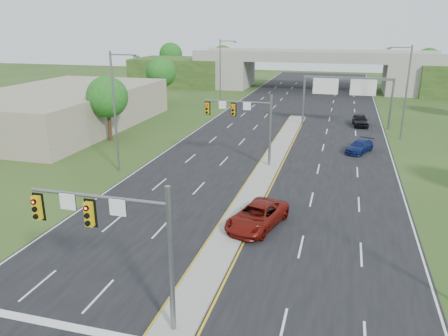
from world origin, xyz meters
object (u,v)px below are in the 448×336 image
sign_gantry (346,88)px  car_far_c (360,120)px  signal_mast_near (120,231)px  signal_mast_far (247,118)px  car_far_b (360,146)px  car_far_a (257,216)px  overpass (314,73)px

sign_gantry → car_far_c: size_ratio=2.54×
signal_mast_near → signal_mast_far: 25.00m
car_far_b → car_far_c: size_ratio=0.97×
signal_mast_far → sign_gantry: (8.95, 19.99, 0.51)m
signal_mast_near → car_far_b: signal_mast_near is taller
car_far_a → overpass: bearing=106.4°
signal_mast_near → overpass: bearing=88.4°
overpass → car_far_a: overpass is taller
overpass → sign_gantry: bearing=-79.2°
signal_mast_near → signal_mast_far: same height
signal_mast_near → signal_mast_far: size_ratio=1.00×
overpass → car_far_a: bearing=-88.7°
signal_mast_far → sign_gantry: bearing=65.9°
car_far_a → signal_mast_far: bearing=120.9°
sign_gantry → car_far_a: (-5.18, -33.38, -4.43)m
signal_mast_near → car_far_b: (10.83, 32.62, -4.07)m
overpass → signal_mast_near: bearing=-91.6°
overpass → car_far_b: size_ratio=18.14×
overpass → car_far_b: overpass is taller
signal_mast_near → car_far_a: (3.76, 11.61, -3.91)m
signal_mast_near → signal_mast_far: bearing=90.0°
car_far_a → car_far_c: size_ratio=1.25×
signal_mast_far → car_far_a: size_ratio=1.23×
car_far_b → sign_gantry: bearing=122.3°
car_far_a → car_far_b: car_far_a is taller
sign_gantry → overpass: 35.75m
signal_mast_far → sign_gantry: signal_mast_far is taller
signal_mast_near → overpass: size_ratio=0.09×
sign_gantry → car_far_b: (1.88, -12.37, -4.58)m
sign_gantry → car_far_a: bearing=-98.8°
signal_mast_far → car_far_b: size_ratio=1.59×
car_far_b → car_far_c: (0.34, 13.57, 0.14)m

